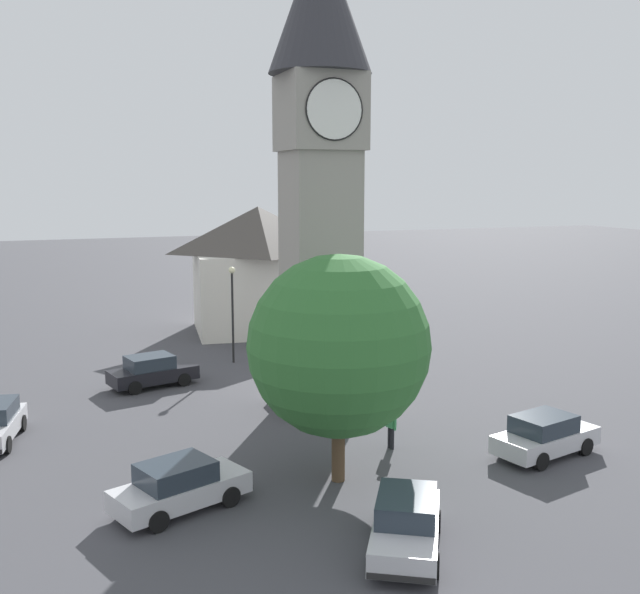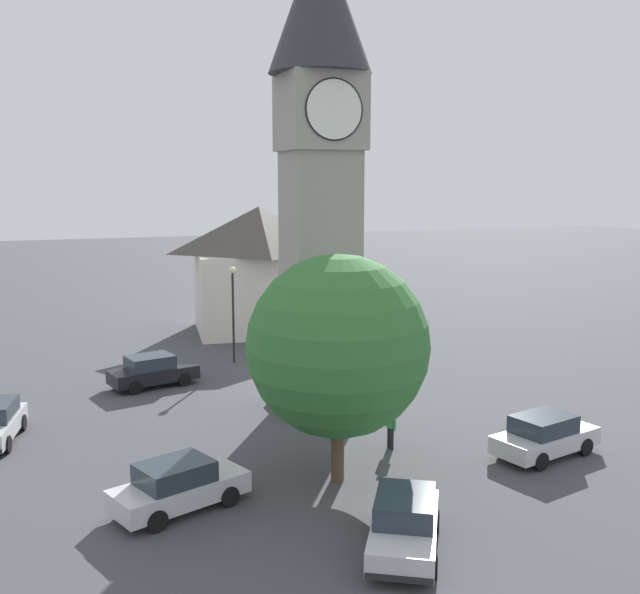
# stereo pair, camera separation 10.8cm
# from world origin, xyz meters

# --- Properties ---
(ground_plane) EXTENTS (200.00, 200.00, 0.00)m
(ground_plane) POSITION_xyz_m (0.00, 0.00, 0.00)
(ground_plane) COLOR #424247
(clock_tower) EXTENTS (4.23, 4.23, 20.05)m
(clock_tower) POSITION_xyz_m (0.00, 0.00, 11.70)
(clock_tower) COLOR gray
(clock_tower) RESTS_ON ground
(car_blue_kerb) EXTENTS (4.42, 2.65, 1.53)m
(car_blue_kerb) POSITION_xyz_m (-6.36, 5.98, 0.76)
(car_blue_kerb) COLOR black
(car_blue_kerb) RESTS_ON ground
(car_silver_kerb) EXTENTS (4.46, 3.05, 1.53)m
(car_silver_kerb) POSITION_xyz_m (-7.47, -7.88, 0.76)
(car_silver_kerb) COLOR silver
(car_silver_kerb) RESTS_ON ground
(car_red_corner) EXTENTS (4.41, 2.64, 1.53)m
(car_red_corner) POSITION_xyz_m (5.61, -8.09, 0.76)
(car_red_corner) COLOR silver
(car_red_corner) RESTS_ON ground
(car_black_far) EXTENTS (3.55, 4.41, 1.53)m
(car_black_far) POSITION_xyz_m (-2.23, -12.46, 0.76)
(car_black_far) COLOR silver
(car_black_far) RESTS_ON ground
(pedestrian) EXTENTS (0.29, 0.55, 1.69)m
(pedestrian) POSITION_xyz_m (0.73, -5.50, 1.01)
(pedestrian) COLOR black
(pedestrian) RESTS_ON ground
(tree) EXTENTS (5.93, 5.93, 7.54)m
(tree) POSITION_xyz_m (-2.18, -7.51, 4.56)
(tree) COLOR brown
(tree) RESTS_ON ground
(building_terrace_right) EXTENTS (9.19, 7.90, 8.13)m
(building_terrace_right) POSITION_xyz_m (2.08, 16.89, 4.16)
(building_terrace_right) COLOR silver
(building_terrace_right) RESTS_ON ground
(lamp_post) EXTENTS (0.36, 0.36, 5.24)m
(lamp_post) POSITION_xyz_m (-1.57, 9.19, 3.49)
(lamp_post) COLOR black
(lamp_post) RESTS_ON ground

